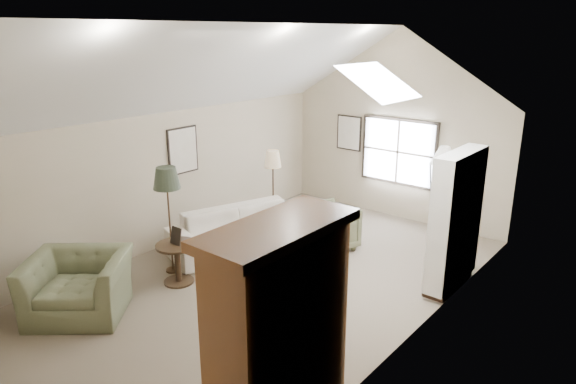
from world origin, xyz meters
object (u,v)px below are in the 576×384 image
Objects in this scene: sofa at (243,230)px; side_chair at (451,211)px; armchair_far at (328,227)px; armchair_near at (78,286)px; armoire at (279,330)px; side_table at (178,263)px; coffee_table at (279,245)px.

sofa is 4.12m from side_chair.
armchair_near is at bearing 89.89° from armchair_far.
armoire is 3.63m from side_table.
side_chair is (1.91, 2.98, 0.25)m from coffee_table.
side_chair reaches higher than sofa.
armoire is at bearing -38.56° from armchair_near.
coffee_table is 3.55m from side_chair.
armchair_near reaches higher than side_table.
armoire reaches higher than sofa.
sofa is 2.74× the size of side_chair.
sofa is at bearing 93.58° from side_table.
side_table is (0.10, -1.60, -0.06)m from sofa.
side_table is (-3.28, 1.35, -0.77)m from armoire.
armoire reaches higher than coffee_table.
armchair_near reaches higher than coffee_table.
armoire is at bearing 137.46° from armchair_far.
side_chair is at bearing -106.65° from armchair_far.
coffee_table is at bearing -136.91° from side_chair.
coffee_table is 0.94× the size of side_chair.
armchair_far is 1.01m from coffee_table.
side_table is at bearing -132.47° from side_chair.
armchair_near is at bearing -165.06° from sofa.
armoire is at bearing -111.78° from sofa.
armoire reaches higher than side_chair.
side_chair is at bearing 96.80° from armoire.
armoire is at bearing -97.38° from side_chair.
sofa is 1.60m from side_table.
armchair_near reaches higher than sofa.
armoire is 4.55m from sofa.
sofa is 2.91× the size of armchair_far.
coffee_table is at bearing 82.66° from armchair_far.
armchair_near is 1.54m from side_table.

